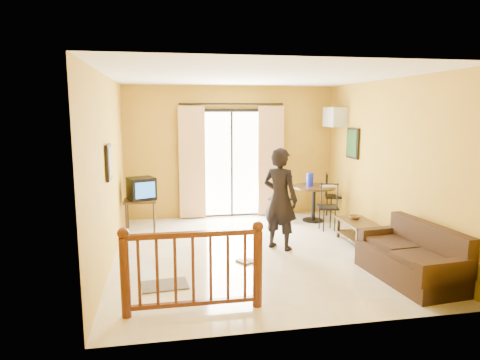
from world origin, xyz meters
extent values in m
plane|color=beige|center=(0.00, 0.00, 0.00)|extent=(5.00, 5.00, 0.00)
plane|color=white|center=(0.00, 0.00, 2.80)|extent=(5.00, 5.00, 0.00)
plane|color=#B78C23|center=(0.00, 2.50, 1.40)|extent=(4.50, 0.00, 4.50)
plane|color=#B78C23|center=(0.00, -2.50, 1.40)|extent=(4.50, 0.00, 4.50)
plane|color=#B78C23|center=(-2.25, 0.00, 1.40)|extent=(0.00, 5.00, 5.00)
plane|color=#B78C23|center=(2.25, 0.00, 1.40)|extent=(0.00, 5.00, 5.00)
cube|color=black|center=(0.00, 2.48, 1.15)|extent=(1.34, 0.03, 2.34)
cube|color=white|center=(0.00, 2.45, 1.15)|extent=(1.20, 0.04, 2.20)
cube|color=black|center=(0.00, 2.43, 1.15)|extent=(0.04, 0.02, 2.20)
cube|color=beige|center=(-0.85, 2.40, 1.20)|extent=(0.55, 0.08, 2.35)
cube|color=beige|center=(0.85, 2.40, 1.20)|extent=(0.55, 0.08, 2.35)
cylinder|color=black|center=(0.00, 2.40, 2.42)|extent=(2.20, 0.04, 0.04)
cube|color=black|center=(-1.90, 1.66, 0.59)|extent=(0.61, 0.51, 0.04)
cylinder|color=black|center=(-2.15, 1.46, 0.29)|extent=(0.04, 0.04, 0.59)
cylinder|color=black|center=(-1.65, 1.46, 0.29)|extent=(0.04, 0.04, 0.59)
cylinder|color=black|center=(-2.15, 1.87, 0.29)|extent=(0.04, 0.04, 0.59)
cylinder|color=black|center=(-1.65, 1.87, 0.29)|extent=(0.04, 0.04, 0.59)
cube|color=black|center=(-1.87, 1.66, 0.82)|extent=(0.59, 0.56, 0.42)
cube|color=blue|center=(-1.79, 1.46, 0.82)|extent=(0.35, 0.15, 0.30)
cube|color=black|center=(-2.22, -0.20, 1.55)|extent=(0.04, 0.42, 0.52)
cube|color=#5A544D|center=(-2.19, -0.20, 1.55)|extent=(0.01, 0.34, 0.44)
cylinder|color=black|center=(1.61, 1.74, 0.72)|extent=(0.89, 0.89, 0.04)
cylinder|color=black|center=(1.61, 1.74, 0.36)|extent=(0.08, 0.08, 0.72)
cylinder|color=black|center=(1.61, 1.74, 0.01)|extent=(0.43, 0.43, 0.03)
cylinder|color=#141FC4|center=(1.52, 1.74, 0.88)|extent=(0.15, 0.15, 0.28)
cube|color=beige|center=(1.87, 1.64, 0.75)|extent=(0.29, 0.20, 0.02)
cube|color=beige|center=(2.10, 1.95, 2.15)|extent=(0.30, 0.60, 0.40)
cube|color=gray|center=(1.95, 1.95, 2.15)|extent=(0.02, 0.56, 0.36)
cube|color=black|center=(2.22, 1.30, 1.65)|extent=(0.04, 0.50, 0.60)
cube|color=black|center=(2.19, 1.30, 1.65)|extent=(0.01, 0.42, 0.52)
cube|color=black|center=(1.85, 0.16, 0.37)|extent=(0.49, 0.88, 0.04)
cube|color=black|center=(1.85, 0.16, 0.12)|extent=(0.45, 0.84, 0.03)
cube|color=black|center=(1.65, -0.24, 0.19)|extent=(0.05, 0.05, 0.37)
cube|color=black|center=(2.05, -0.24, 0.19)|extent=(0.05, 0.05, 0.37)
cube|color=black|center=(1.65, 0.55, 0.19)|extent=(0.05, 0.05, 0.37)
cube|color=black|center=(2.05, 0.55, 0.19)|extent=(0.05, 0.05, 0.37)
imported|color=brown|center=(1.85, 0.30, 0.42)|extent=(0.26, 0.26, 0.06)
cube|color=#321F13|center=(1.80, -1.49, 0.19)|extent=(0.90, 1.57, 0.38)
cube|color=#321F13|center=(2.08, -1.49, 0.52)|extent=(0.32, 1.51, 0.52)
cube|color=#321F13|center=(1.80, -2.23, 0.39)|extent=(0.76, 0.22, 0.28)
cube|color=#321F13|center=(1.80, -0.76, 0.39)|extent=(0.76, 0.22, 0.28)
cube|color=#321F13|center=(1.75, -1.82, 0.40)|extent=(0.58, 0.66, 0.09)
cube|color=#321F13|center=(1.75, -1.16, 0.40)|extent=(0.58, 0.66, 0.09)
imported|color=black|center=(0.43, 0.12, 0.85)|extent=(0.72, 0.72, 1.69)
cylinder|color=#471E0F|center=(-1.90, -1.90, 0.46)|extent=(0.11, 0.11, 0.92)
cylinder|color=#471E0F|center=(-0.40, -1.90, 0.46)|extent=(0.11, 0.11, 0.92)
sphere|color=#471E0F|center=(-1.90, -1.90, 0.97)|extent=(0.13, 0.13, 0.13)
sphere|color=#471E0F|center=(-0.40, -1.90, 0.97)|extent=(0.13, 0.13, 0.13)
cube|color=#471E0F|center=(-1.15, -1.90, 0.92)|extent=(1.55, 0.08, 0.06)
cube|color=#471E0F|center=(-1.15, -1.90, 0.10)|extent=(1.55, 0.06, 0.05)
cube|color=#534C43|center=(-1.48, -1.11, 0.01)|extent=(0.64, 0.46, 0.02)
cube|color=brown|center=(-0.30, -0.44, 0.01)|extent=(0.21, 0.27, 0.03)
cube|color=brown|center=(-0.16, -0.44, 0.01)|extent=(0.21, 0.27, 0.03)
camera|label=1|loc=(-1.45, -6.54, 2.29)|focal=32.00mm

